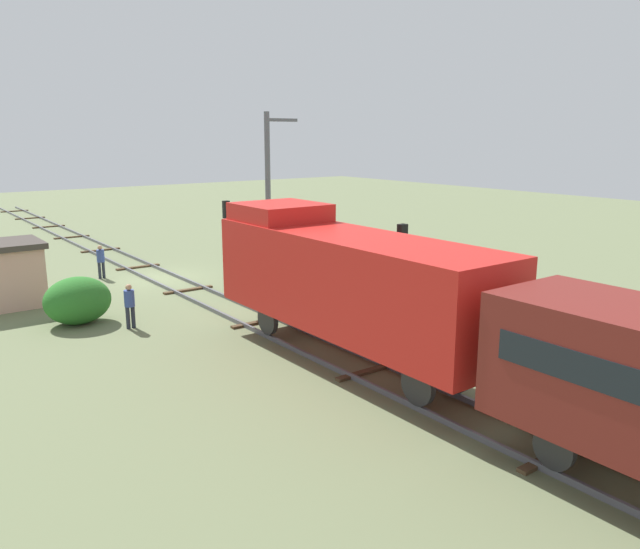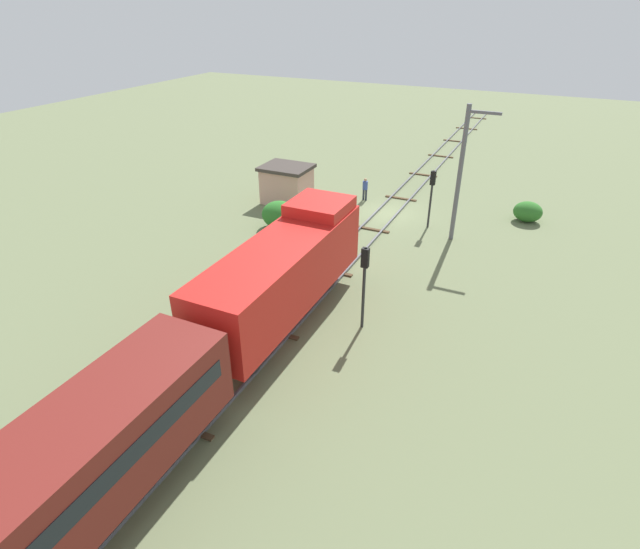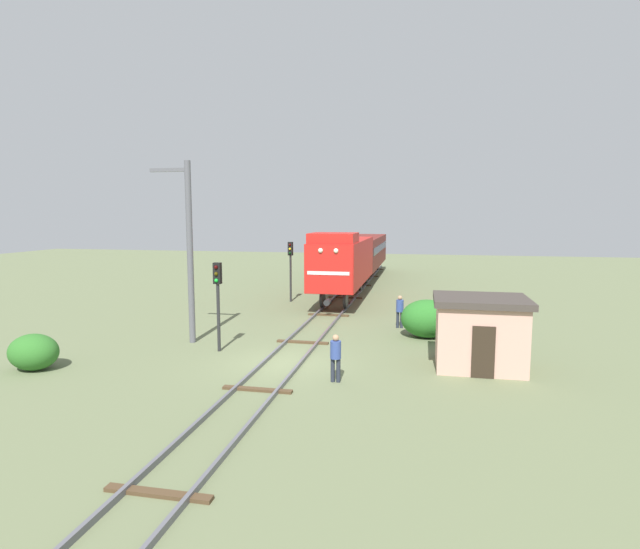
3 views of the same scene
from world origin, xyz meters
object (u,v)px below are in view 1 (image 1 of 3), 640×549
(worker_near_track, at_px, (101,259))
(traffic_signal_mid, at_px, (401,258))
(catenary_mast, at_px, (269,190))
(worker_by_signal, at_px, (130,303))
(locomotive, at_px, (346,278))
(traffic_signal_near, at_px, (227,223))

(worker_near_track, bearing_deg, traffic_signal_mid, -156.49)
(worker_near_track, bearing_deg, catenary_mast, -115.71)
(worker_by_signal, bearing_deg, worker_near_track, 101.31)
(traffic_signal_mid, height_order, catenary_mast, catenary_mast)
(traffic_signal_mid, bearing_deg, worker_by_signal, -40.61)
(worker_by_signal, xyz_separation_m, catenary_mast, (-9.26, -4.93, 3.37))
(worker_near_track, distance_m, catenary_mast, 9.15)
(catenary_mast, bearing_deg, worker_by_signal, 28.01)
(locomotive, relative_size, worker_by_signal, 6.82)
(worker_near_track, height_order, worker_by_signal, same)
(locomotive, xyz_separation_m, catenary_mast, (-5.06, -12.50, 1.59))
(traffic_signal_near, height_order, catenary_mast, catenary_mast)
(traffic_signal_near, height_order, worker_by_signal, traffic_signal_near)
(traffic_signal_mid, bearing_deg, locomotive, 17.27)
(locomotive, height_order, catenary_mast, catenary_mast)
(traffic_signal_near, distance_m, traffic_signal_mid, 12.62)
(locomotive, height_order, worker_by_signal, locomotive)
(catenary_mast, bearing_deg, locomotive, 67.96)
(worker_near_track, xyz_separation_m, catenary_mast, (-7.46, 4.09, 3.37))
(traffic_signal_mid, bearing_deg, traffic_signal_near, -89.09)
(traffic_signal_mid, distance_m, worker_by_signal, 10.18)
(traffic_signal_near, distance_m, catenary_mast, 2.77)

